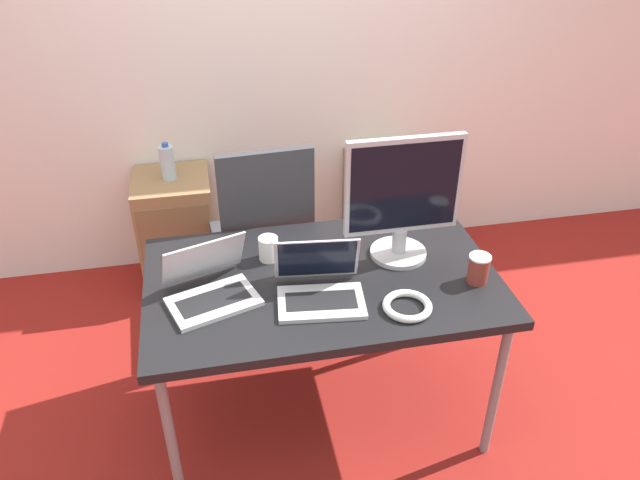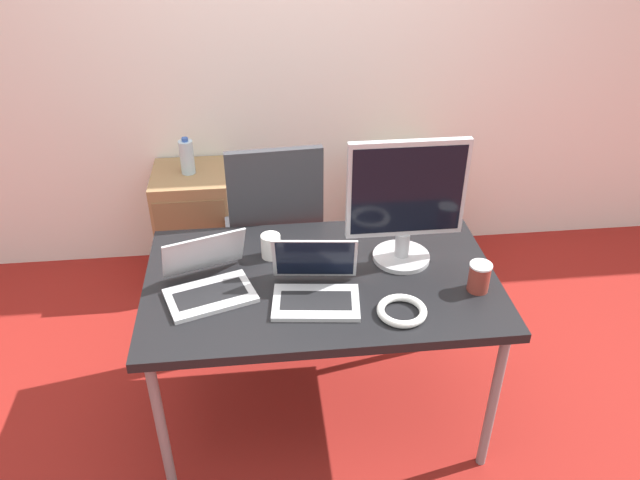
# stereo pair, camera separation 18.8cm
# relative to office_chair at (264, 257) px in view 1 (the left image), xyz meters

# --- Properties ---
(ground_plane) EXTENTS (14.00, 14.00, 0.00)m
(ground_plane) POSITION_rel_office_chair_xyz_m (0.17, -0.69, -0.43)
(ground_plane) COLOR maroon
(wall_back) EXTENTS (10.00, 0.05, 2.60)m
(wall_back) POSITION_rel_office_chair_xyz_m (0.17, 0.74, 0.87)
(wall_back) COLOR white
(wall_back) RESTS_ON ground_plane
(desk) EXTENTS (1.42, 0.86, 0.76)m
(desk) POSITION_rel_office_chair_xyz_m (0.17, -0.69, 0.28)
(desk) COLOR black
(desk) RESTS_ON ground_plane
(office_chair) EXTENTS (0.56, 0.57, 1.11)m
(office_chair) POSITION_rel_office_chair_xyz_m (0.00, 0.00, 0.00)
(office_chair) COLOR #232326
(office_chair) RESTS_ON ground_plane
(cabinet_left) EXTENTS (0.42, 0.43, 0.68)m
(cabinet_left) POSITION_rel_office_chair_xyz_m (-0.45, 0.49, -0.08)
(cabinet_left) COLOR #99754C
(cabinet_left) RESTS_ON ground_plane
(cabinet_right) EXTENTS (0.42, 0.43, 0.68)m
(cabinet_right) POSITION_rel_office_chair_xyz_m (0.80, 0.49, -0.08)
(cabinet_right) COLOR #99754C
(cabinet_right) RESTS_ON ground_plane
(water_bottle) EXTENTS (0.08, 0.08, 0.21)m
(water_bottle) POSITION_rel_office_chair_xyz_m (-0.45, 0.50, 0.35)
(water_bottle) COLOR silver
(water_bottle) RESTS_ON cabinet_left
(laptop_left) EXTENTS (0.38, 0.39, 0.21)m
(laptop_left) POSITION_rel_office_chair_xyz_m (-0.28, -0.73, 0.38)
(laptop_left) COLOR silver
(laptop_left) RESTS_ON desk
(laptop_right) EXTENTS (0.35, 0.31, 0.22)m
(laptop_right) POSITION_rel_office_chair_xyz_m (0.13, -0.81, 0.39)
(laptop_right) COLOR silver
(laptop_right) RESTS_ON desk
(monitor) EXTENTS (0.48, 0.24, 0.54)m
(monitor) POSITION_rel_office_chair_xyz_m (0.52, -0.59, 0.61)
(monitor) COLOR #B7B7BC
(monitor) RESTS_ON desk
(coffee_cup_white) EXTENTS (0.08, 0.08, 0.10)m
(coffee_cup_white) POSITION_rel_office_chair_xyz_m (-0.03, -0.51, 0.39)
(coffee_cup_white) COLOR white
(coffee_cup_white) RESTS_ON desk
(coffee_cup_brown) EXTENTS (0.09, 0.09, 0.12)m
(coffee_cup_brown) POSITION_rel_office_chair_xyz_m (0.77, -0.84, 0.40)
(coffee_cup_brown) COLOR maroon
(coffee_cup_brown) RESTS_ON desk
(cable_coil) EXTENTS (0.19, 0.19, 0.03)m
(cable_coil) POSITION_rel_office_chair_xyz_m (0.44, -0.95, 0.35)
(cable_coil) COLOR white
(cable_coil) RESTS_ON desk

